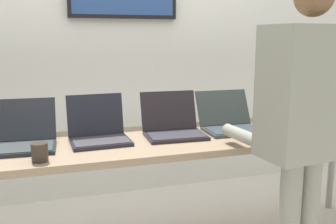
# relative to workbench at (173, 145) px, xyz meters

# --- Properties ---
(back_wall) EXTENTS (8.00, 0.11, 2.40)m
(back_wall) POSITION_rel_workbench_xyz_m (-0.00, 1.13, 0.48)
(back_wall) COLOR silver
(back_wall) RESTS_ON ground
(workbench) EXTENTS (3.11, 0.70, 0.79)m
(workbench) POSITION_rel_workbench_xyz_m (0.00, 0.00, 0.00)
(workbench) COLOR #8A725A
(workbench) RESTS_ON ground
(laptop_station_1) EXTENTS (0.33, 0.41, 0.25)m
(laptop_station_1) POSITION_rel_workbench_xyz_m (-0.85, 0.05, 0.11)
(laptop_station_1) COLOR #1F232A
(laptop_station_1) RESTS_ON workbench
(laptop_station_2) EXTENTS (0.35, 0.32, 0.27)m
(laptop_station_2) POSITION_rel_workbench_xyz_m (-0.45, 0.04, 0.11)
(laptop_station_2) COLOR #1F202C
(laptop_station_2) RESTS_ON workbench
(laptop_station_3) EXTENTS (0.38, 0.35, 0.26)m
(laptop_station_3) POSITION_rel_workbench_xyz_m (0.02, 0.04, 0.11)
(laptop_station_3) COLOR black
(laptop_station_3) RESTS_ON workbench
(laptop_station_4) EXTENTS (0.38, 0.38, 0.24)m
(laptop_station_4) POSITION_rel_workbench_xyz_m (0.42, 0.06, 0.11)
(laptop_station_4) COLOR #353C3B
(laptop_station_4) RESTS_ON workbench
(laptop_station_5) EXTENTS (0.37, 0.30, 0.24)m
(laptop_station_5) POSITION_rel_workbench_xyz_m (0.87, 0.05, 0.11)
(laptop_station_5) COLOR #212527
(laptop_station_5) RESTS_ON workbench
(person) EXTENTS (0.48, 0.62, 1.67)m
(person) POSITION_rel_workbench_xyz_m (0.48, -0.62, 0.28)
(person) COLOR gray
(person) RESTS_ON ground
(coffee_mug) EXTENTS (0.08, 0.08, 0.09)m
(coffee_mug) POSITION_rel_workbench_xyz_m (-0.78, -0.25, 0.10)
(coffee_mug) COLOR #30271F
(coffee_mug) RESTS_ON workbench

